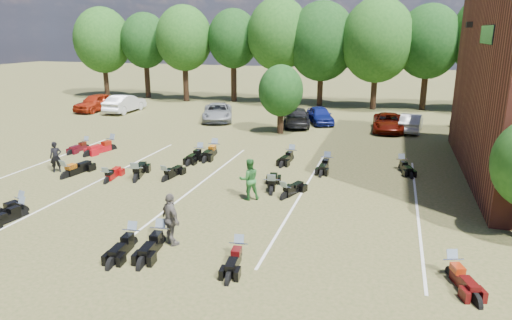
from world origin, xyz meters
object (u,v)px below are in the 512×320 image
at_px(person_black, 56,157).
at_px(person_grey, 171,219).
at_px(car_0, 96,103).
at_px(motorcycle_7, 107,183).
at_px(motorcycle_14, 86,149).
at_px(car_4, 320,115).
at_px(motorcycle_3, 133,245).
at_px(motorcycle_0, 21,213).
at_px(person_green, 249,179).

relative_size(person_black, person_grey, 0.86).
distance_m(car_0, motorcycle_7, 22.29).
bearing_deg(person_grey, motorcycle_14, -6.95).
bearing_deg(motorcycle_7, car_4, -121.90).
height_order(person_black, motorcycle_3, person_black).
relative_size(person_grey, motorcycle_3, 0.88).
bearing_deg(person_black, motorcycle_0, -99.71).
relative_size(person_grey, motorcycle_7, 0.93).
bearing_deg(car_4, car_0, 156.84).
xyz_separation_m(car_0, person_black, (9.73, -17.09, 0.01)).
bearing_deg(motorcycle_7, car_0, -62.23).
bearing_deg(person_grey, person_green, -67.44).
xyz_separation_m(person_black, person_green, (10.93, -0.97, 0.11)).
bearing_deg(person_black, motorcycle_14, 74.17).
bearing_deg(person_grey, motorcycle_3, 55.94).
xyz_separation_m(person_green, motorcycle_3, (-2.50, -5.49, -0.92)).
xyz_separation_m(person_black, motorcycle_0, (2.47, -5.16, -0.81)).
bearing_deg(car_0, motorcycle_14, -52.17).
distance_m(motorcycle_0, motorcycle_3, 6.10).
distance_m(person_black, person_grey, 11.41).
bearing_deg(person_green, motorcycle_0, -4.82).
distance_m(car_0, person_black, 19.66).
distance_m(person_black, motorcycle_3, 10.65).
relative_size(car_4, person_black, 2.46).
height_order(car_0, motorcycle_7, car_0).
distance_m(motorcycle_0, motorcycle_7, 4.49).
relative_size(car_4, motorcycle_3, 1.88).
height_order(car_4, motorcycle_3, car_4).
xyz_separation_m(person_green, person_grey, (-1.22, -5.03, 0.01)).
height_order(motorcycle_0, motorcycle_3, motorcycle_0).
xyz_separation_m(car_4, person_grey, (-1.47, -23.10, 0.26)).
distance_m(car_4, motorcycle_14, 17.90).
height_order(car_4, motorcycle_14, car_4).
relative_size(car_0, motorcycle_14, 2.35).
distance_m(car_4, person_green, 18.08).
distance_m(person_black, motorcycle_14, 4.97).
xyz_separation_m(person_black, person_grey, (9.71, -6.00, 0.13)).
relative_size(car_4, person_grey, 2.13).
distance_m(car_0, motorcycle_0, 25.38).
height_order(car_4, person_grey, person_grey).
xyz_separation_m(car_4, motorcycle_0, (-8.71, -22.26, -0.68)).
height_order(car_4, motorcycle_0, car_4).
xyz_separation_m(car_4, person_green, (-0.26, -18.07, 0.24)).
relative_size(person_green, motorcycle_3, 0.87).
bearing_deg(car_4, person_green, -114.01).
height_order(person_green, motorcycle_0, person_green).
xyz_separation_m(person_green, motorcycle_0, (-8.46, -4.19, -0.92)).
bearing_deg(car_4, person_grey, -116.85).
relative_size(person_black, person_green, 0.88).
bearing_deg(motorcycle_7, person_grey, 130.90).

